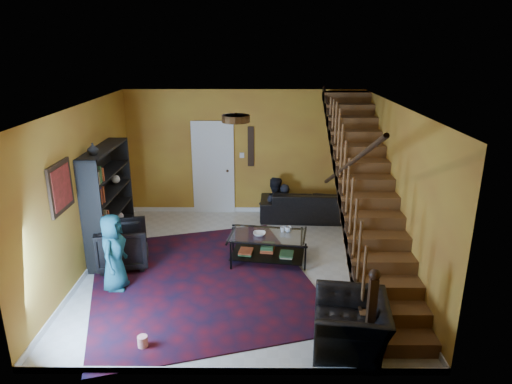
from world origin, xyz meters
TOP-DOWN VIEW (x-y plane):
  - floor at (0.00, 0.00)m, footprint 5.50×5.50m
  - room at (-1.33, 1.33)m, footprint 5.50×5.50m
  - staircase at (2.12, -0.00)m, footprint 0.95×5.02m
  - bookshelf at (-2.40, 0.60)m, footprint 0.35×1.80m
  - door at (-0.70, 2.73)m, footprint 0.82×0.05m
  - framed_picture at (-2.57, -0.90)m, footprint 0.04×0.74m
  - wall_hanging at (0.15, 2.73)m, footprint 0.14×0.03m
  - ceiling_fixture at (0.00, -0.80)m, footprint 0.40×0.40m
  - rug at (-0.63, -0.50)m, footprint 4.40×4.74m
  - sofa at (1.50, 2.30)m, footprint 2.30×0.99m
  - armchair_left at (-2.05, 0.03)m, footprint 1.04×1.02m
  - armchair_right at (1.50, -2.25)m, footprint 1.06×1.17m
  - person_adult_a at (0.88, 2.35)m, footprint 0.48×0.34m
  - person_adult_b at (0.67, 2.35)m, footprint 0.68×0.53m
  - person_child at (-1.95, -0.75)m, footprint 0.44×0.64m
  - coffee_table at (0.49, 0.23)m, footprint 1.45×0.98m
  - cup_a at (0.86, 0.36)m, footprint 0.16×0.16m
  - cup_b at (0.76, 0.36)m, footprint 0.11×0.11m
  - bowl at (0.34, 0.20)m, footprint 0.24×0.24m
  - vase at (-2.41, 0.10)m, footprint 0.18×0.18m
  - popcorn_bucket at (-1.17, -2.25)m, footprint 0.14×0.14m

SIDE VIEW (x-z plane):
  - floor at x=0.00m, z-range 0.00..0.00m
  - rug at x=-0.63m, z-range 0.00..0.02m
  - room at x=-1.33m, z-range -2.70..2.80m
  - popcorn_bucket at x=-1.17m, z-range 0.02..0.17m
  - person_adult_a at x=0.88m, z-range -0.45..0.80m
  - person_adult_b at x=0.67m, z-range -0.45..0.95m
  - coffee_table at x=0.49m, z-range 0.04..0.55m
  - sofa at x=1.50m, z-range 0.00..0.66m
  - armchair_right at x=1.50m, z-range 0.00..0.68m
  - armchair_left at x=-2.05m, z-range 0.00..0.78m
  - bowl at x=0.34m, z-range 0.51..0.57m
  - cup_b at x=0.76m, z-range 0.51..0.60m
  - cup_a at x=0.86m, z-range 0.51..0.61m
  - person_child at x=-1.95m, z-range 0.00..1.27m
  - bookshelf at x=-2.40m, z-range -0.04..1.96m
  - door at x=-0.70m, z-range 0.00..2.05m
  - staircase at x=2.12m, z-range -0.19..2.99m
  - wall_hanging at x=0.15m, z-range 1.10..2.00m
  - framed_picture at x=-2.57m, z-range 1.38..2.12m
  - vase at x=-2.41m, z-range 2.00..2.19m
  - ceiling_fixture at x=0.00m, z-range 2.69..2.79m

